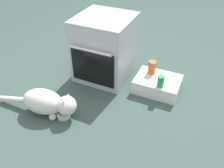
{
  "coord_description": "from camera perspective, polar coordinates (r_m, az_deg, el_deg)",
  "views": [
    {
      "loc": [
        0.91,
        -1.58,
        1.54
      ],
      "look_at": [
        0.2,
        -0.04,
        0.25
      ],
      "focal_mm": 37.1,
      "sensor_mm": 36.0,
      "label": 1
    }
  ],
  "objects": [
    {
      "name": "soda_can",
      "position": [
        2.29,
        11.92,
        0.64
      ],
      "size": [
        0.07,
        0.07,
        0.12
      ],
      "primitive_type": "cylinder",
      "color": "green",
      "rests_on": "pantry_cabinet"
    },
    {
      "name": "ground",
      "position": [
        2.39,
        -3.87,
        -3.04
      ],
      "size": [
        8.0,
        8.0,
        0.0
      ],
      "primitive_type": "plane",
      "color": "#384C47"
    },
    {
      "name": "food_bowl",
      "position": [
        2.2,
        -11.85,
        -7.28
      ],
      "size": [
        0.13,
        0.13,
        0.07
      ],
      "color": "white",
      "rests_on": "ground"
    },
    {
      "name": "oven",
      "position": [
        2.52,
        -1.79,
        8.86
      ],
      "size": [
        0.56,
        0.61,
        0.69
      ],
      "color": "#B7BABF",
      "rests_on": "ground"
    },
    {
      "name": "cat",
      "position": [
        2.2,
        -15.68,
        -4.37
      ],
      "size": [
        0.82,
        0.28,
        0.26
      ],
      "rotation": [
        0.0,
        0.0,
        0.12
      ],
      "color": "silver",
      "rests_on": "ground"
    },
    {
      "name": "sauce_jar",
      "position": [
        2.46,
        9.82,
        4.08
      ],
      "size": [
        0.08,
        0.08,
        0.14
      ],
      "primitive_type": "cylinder",
      "color": "#D16023",
      "rests_on": "pantry_cabinet"
    },
    {
      "name": "pantry_cabinet",
      "position": [
        2.47,
        11.1,
        -0.03
      ],
      "size": [
        0.45,
        0.35,
        0.15
      ],
      "primitive_type": "cube",
      "color": "white",
      "rests_on": "ground"
    }
  ]
}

